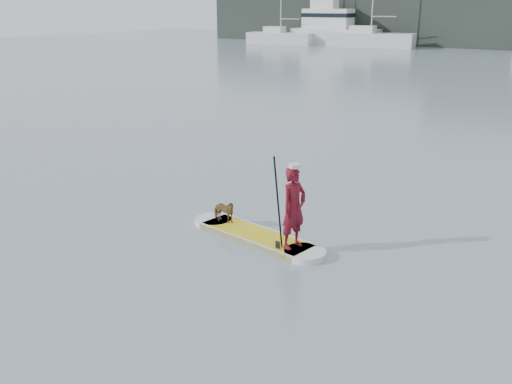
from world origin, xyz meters
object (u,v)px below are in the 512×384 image
Objects in this scene: paddleboard at (256,236)px; sailboat_b at (370,38)px; dog at (224,211)px; sailboat_a at (280,37)px; motor_yacht_b at (332,28)px; paddler at (294,208)px.

paddleboard is 53.44m from sailboat_b.
dog is 52.98m from sailboat_b.
sailboat_a is (-29.76, 48.39, 0.72)m from paddleboard.
dog is 56.22m from sailboat_a.
sailboat_b is at bearing -17.96° from motor_yacht_b.
paddleboard is at bearing -68.49° from motor_yacht_b.
sailboat_b is (-20.30, 49.94, 0.04)m from paddler.
paddler is at bearing -66.34° from sailboat_a.
sailboat_a is at bearing 129.76° from paddleboard.
motor_yacht_b is at bearing 18.53° from sailboat_a.
paddleboard is at bearing 93.92° from paddler.
paddler is 57.21m from motor_yacht_b.
paddler is 57.43m from sailboat_a.
paddleboard is at bearing -78.44° from sailboat_b.
dog is (-0.92, 0.13, 0.31)m from paddleboard.
paddleboard is at bearing -67.07° from sailboat_a.
sailboat_a is at bearing 178.04° from sailboat_b.
sailboat_b is (-18.43, 49.67, 0.57)m from dog.
sailboat_b is at bearing 119.40° from paddleboard.
paddler is 1.96m from dog.
motor_yacht_b reaches higher than paddleboard.
paddler is 2.67× the size of dog.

